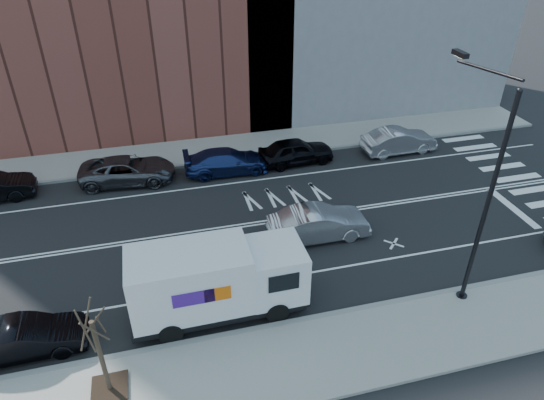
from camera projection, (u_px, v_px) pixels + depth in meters
ground at (257, 223)px, 24.69m from camera, size 120.00×120.00×0.00m
sidewalk_near at (312, 358)px, 17.46m from camera, size 44.00×3.60×0.15m
sidewalk_far at (227, 148)px, 31.85m from camera, size 44.00×3.60×0.15m
curb_near at (297, 321)px, 18.92m from camera, size 44.00×0.25×0.17m
curb_far at (232, 160)px, 30.37m from camera, size 44.00×0.25×0.17m
crosswalk at (525, 184)px, 28.09m from camera, size 3.00×14.00×0.01m
road_markings at (257, 223)px, 24.69m from camera, size 40.00×8.60×0.01m
streetlight at (482, 188)px, 17.81m from camera, size 0.44×4.02×9.34m
street_tree at (103, 364)px, 15.56m from camera, size 1.20×1.20×3.75m
fedex_van at (216, 280)px, 18.63m from camera, size 6.88×2.50×3.14m
far_parked_c at (127, 170)px, 27.90m from camera, size 5.57×2.97×1.49m
far_parked_d at (227, 161)px, 28.86m from camera, size 5.09×2.16×1.46m
far_parked_e at (296, 151)px, 29.86m from camera, size 4.77×2.16×1.59m
far_parked_f at (399, 141)px, 31.11m from camera, size 4.86×1.83×1.59m
driving_sedan at (319, 224)px, 23.30m from camera, size 4.89×1.75×1.61m
near_parked_rear_a at (26, 338)px, 17.42m from camera, size 4.25×1.55×1.39m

